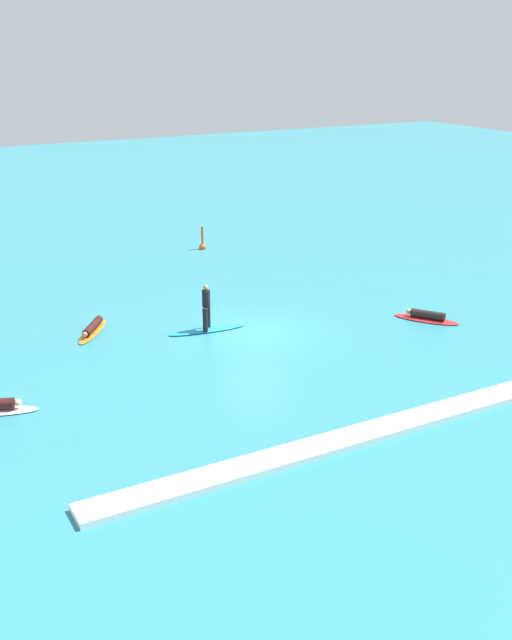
# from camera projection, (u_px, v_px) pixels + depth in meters

# --- Properties ---
(ground_plane) EXTENTS (120.00, 120.00, 0.00)m
(ground_plane) POSITION_uv_depth(u_px,v_px,m) (256.00, 333.00, 28.48)
(ground_plane) COLOR teal
(ground_plane) RESTS_ON ground
(surfer_on_orange_board) EXTENTS (2.00, 2.50, 0.37)m
(surfer_on_orange_board) POSITION_uv_depth(u_px,v_px,m) (92.00, 329.00, 28.46)
(surfer_on_orange_board) COLOR orange
(surfer_on_orange_board) RESTS_ON ground_plane
(surfer_on_blue_board) EXTENTS (3.03, 0.90, 1.81)m
(surfer_on_blue_board) POSITION_uv_depth(u_px,v_px,m) (207.00, 319.00, 28.47)
(surfer_on_blue_board) COLOR #1E8CD1
(surfer_on_blue_board) RESTS_ON ground_plane
(surfer_on_red_board) EXTENTS (2.08, 2.52, 0.40)m
(surfer_on_red_board) POSITION_uv_depth(u_px,v_px,m) (427.00, 317.00, 29.70)
(surfer_on_red_board) COLOR red
(surfer_on_red_board) RESTS_ON ground_plane
(marker_buoy) EXTENTS (0.37, 0.37, 1.31)m
(marker_buoy) POSITION_uv_depth(u_px,v_px,m) (203.00, 245.00, 39.92)
(marker_buoy) COLOR #E55119
(marker_buoy) RESTS_ON ground_plane
(wave_crest) EXTENTS (18.70, 0.90, 0.18)m
(wave_crest) POSITION_uv_depth(u_px,v_px,m) (400.00, 424.00, 21.47)
(wave_crest) COLOR white
(wave_crest) RESTS_ON ground_plane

